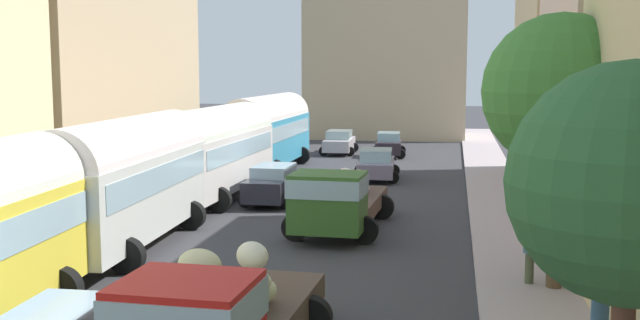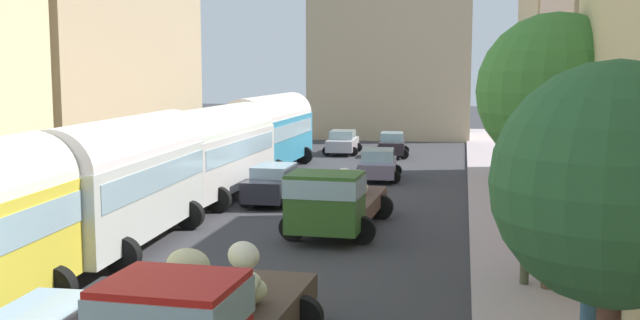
{
  "view_description": "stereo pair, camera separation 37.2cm",
  "coord_description": "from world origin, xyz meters",
  "px_view_note": "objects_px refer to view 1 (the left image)",
  "views": [
    {
      "loc": [
        5.33,
        -6.25,
        5.66
      ],
      "look_at": [
        0.0,
        23.84,
        1.86
      ],
      "focal_mm": 42.4,
      "sensor_mm": 36.0,
      "label": 1
    },
    {
      "loc": [
        5.69,
        -6.18,
        5.66
      ],
      "look_at": [
        0.0,
        23.84,
        1.86
      ],
      "focal_mm": 42.4,
      "sensor_mm": 36.0,
      "label": 2
    }
  ],
  "objects_px": {
    "car_1": "(389,144)",
    "pedestrian_1": "(530,249)",
    "parked_bus_1": "(127,176)",
    "car_3": "(274,184)",
    "parked_bus_2": "(217,148)",
    "parked_bus_3": "(268,129)",
    "car_0": "(376,164)",
    "cargo_truck_1": "(337,199)",
    "cargo_truck_0": "(217,320)",
    "car_4": "(339,142)"
  },
  "relations": [
    {
      "from": "car_0",
      "to": "car_1",
      "type": "xyz_separation_m",
      "value": [
        -0.2,
        9.73,
        0.0
      ]
    },
    {
      "from": "parked_bus_3",
      "to": "car_1",
      "type": "height_order",
      "value": "parked_bus_3"
    },
    {
      "from": "parked_bus_1",
      "to": "car_3",
      "type": "bearing_deg",
      "value": 72.97
    },
    {
      "from": "car_3",
      "to": "car_4",
      "type": "distance_m",
      "value": 18.01
    },
    {
      "from": "cargo_truck_1",
      "to": "car_4",
      "type": "relative_size",
      "value": 1.72
    },
    {
      "from": "parked_bus_2",
      "to": "cargo_truck_0",
      "type": "relative_size",
      "value": 1.45
    },
    {
      "from": "parked_bus_1",
      "to": "cargo_truck_1",
      "type": "height_order",
      "value": "parked_bus_1"
    },
    {
      "from": "cargo_truck_1",
      "to": "car_4",
      "type": "bearing_deg",
      "value": 98.44
    },
    {
      "from": "parked_bus_1",
      "to": "parked_bus_3",
      "type": "bearing_deg",
      "value": 90.0
    },
    {
      "from": "car_1",
      "to": "pedestrian_1",
      "type": "xyz_separation_m",
      "value": [
        5.97,
        -27.77,
        0.24
      ]
    },
    {
      "from": "car_3",
      "to": "car_0",
      "type": "bearing_deg",
      "value": 63.85
    },
    {
      "from": "cargo_truck_0",
      "to": "car_4",
      "type": "relative_size",
      "value": 1.62
    },
    {
      "from": "car_0",
      "to": "car_4",
      "type": "bearing_deg",
      "value": 108.03
    },
    {
      "from": "car_4",
      "to": "cargo_truck_0",
      "type": "bearing_deg",
      "value": -84.79
    },
    {
      "from": "parked_bus_2",
      "to": "car_0",
      "type": "xyz_separation_m",
      "value": [
        6.16,
        6.74,
        -1.44
      ]
    },
    {
      "from": "pedestrian_1",
      "to": "car_0",
      "type": "bearing_deg",
      "value": 107.73
    },
    {
      "from": "parked_bus_3",
      "to": "car_3",
      "type": "relative_size",
      "value": 2.32
    },
    {
      "from": "car_0",
      "to": "parked_bus_2",
      "type": "bearing_deg",
      "value": -132.39
    },
    {
      "from": "cargo_truck_0",
      "to": "cargo_truck_1",
      "type": "distance_m",
      "value": 12.61
    },
    {
      "from": "parked_bus_1",
      "to": "car_0",
      "type": "distance_m",
      "value": 16.97
    },
    {
      "from": "parked_bus_2",
      "to": "car_3",
      "type": "relative_size",
      "value": 2.22
    },
    {
      "from": "parked_bus_1",
      "to": "cargo_truck_1",
      "type": "bearing_deg",
      "value": 26.93
    },
    {
      "from": "car_3",
      "to": "parked_bus_2",
      "type": "bearing_deg",
      "value": 169.6
    },
    {
      "from": "parked_bus_2",
      "to": "car_0",
      "type": "height_order",
      "value": "parked_bus_2"
    },
    {
      "from": "car_3",
      "to": "pedestrian_1",
      "type": "relative_size",
      "value": 2.44
    },
    {
      "from": "car_3",
      "to": "parked_bus_1",
      "type": "bearing_deg",
      "value": -107.03
    },
    {
      "from": "parked_bus_3",
      "to": "pedestrian_1",
      "type": "relative_size",
      "value": 5.64
    },
    {
      "from": "parked_bus_2",
      "to": "cargo_truck_1",
      "type": "relative_size",
      "value": 1.37
    },
    {
      "from": "pedestrian_1",
      "to": "car_1",
      "type": "bearing_deg",
      "value": 102.14
    },
    {
      "from": "parked_bus_1",
      "to": "pedestrian_1",
      "type": "distance_m",
      "value": 12.21
    },
    {
      "from": "parked_bus_1",
      "to": "pedestrian_1",
      "type": "relative_size",
      "value": 5.24
    },
    {
      "from": "car_1",
      "to": "pedestrian_1",
      "type": "relative_size",
      "value": 2.16
    },
    {
      "from": "parked_bus_3",
      "to": "cargo_truck_0",
      "type": "xyz_separation_m",
      "value": [
        5.93,
        -27.5,
        -1.02
      ]
    },
    {
      "from": "cargo_truck_0",
      "to": "car_0",
      "type": "height_order",
      "value": "cargo_truck_0"
    },
    {
      "from": "parked_bus_3",
      "to": "cargo_truck_1",
      "type": "distance_m",
      "value": 16.14
    },
    {
      "from": "cargo_truck_0",
      "to": "pedestrian_1",
      "type": "distance_m",
      "value": 9.37
    },
    {
      "from": "car_4",
      "to": "car_3",
      "type": "bearing_deg",
      "value": -90.12
    },
    {
      "from": "parked_bus_3",
      "to": "pedestrian_1",
      "type": "distance_m",
      "value": 23.57
    },
    {
      "from": "car_0",
      "to": "pedestrian_1",
      "type": "relative_size",
      "value": 2.39
    },
    {
      "from": "parked_bus_2",
      "to": "pedestrian_1",
      "type": "xyz_separation_m",
      "value": [
        11.92,
        -11.3,
        -1.19
      ]
    },
    {
      "from": "parked_bus_2",
      "to": "pedestrian_1",
      "type": "relative_size",
      "value": 5.42
    },
    {
      "from": "parked_bus_1",
      "to": "car_3",
      "type": "xyz_separation_m",
      "value": [
        2.61,
        8.52,
        -1.48
      ]
    },
    {
      "from": "cargo_truck_1",
      "to": "car_1",
      "type": "xyz_separation_m",
      "value": [
        -0.17,
        22.36,
        -0.42
      ]
    },
    {
      "from": "parked_bus_3",
      "to": "parked_bus_1",
      "type": "bearing_deg",
      "value": -90.0
    },
    {
      "from": "parked_bus_3",
      "to": "car_1",
      "type": "distance_m",
      "value": 9.67
    },
    {
      "from": "pedestrian_1",
      "to": "parked_bus_3",
      "type": "bearing_deg",
      "value": 120.43
    },
    {
      "from": "parked_bus_3",
      "to": "cargo_truck_1",
      "type": "bearing_deg",
      "value": -67.65
    },
    {
      "from": "car_1",
      "to": "cargo_truck_1",
      "type": "bearing_deg",
      "value": -89.56
    },
    {
      "from": "parked_bus_3",
      "to": "car_3",
      "type": "xyz_separation_m",
      "value": [
        2.61,
        -9.48,
        -1.46
      ]
    },
    {
      "from": "parked_bus_1",
      "to": "car_1",
      "type": "relative_size",
      "value": 2.43
    }
  ]
}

